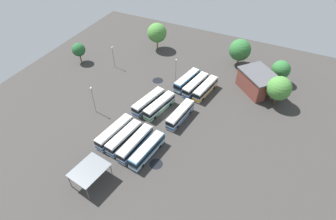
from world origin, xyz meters
TOP-DOWN VIEW (x-y plane):
  - ground_plane at (0.00, 0.00)m, footprint 108.33×108.33m
  - bus_row0_slot1 at (-15.08, 0.58)m, footprint 11.56×4.67m
  - bus_row0_slot2 at (-14.02, 3.93)m, footprint 11.79×4.61m
  - bus_row0_slot3 at (-13.63, 7.38)m, footprint 11.55×4.39m
  - bus_row1_slot0 at (-0.53, -5.34)m, footprint 12.07×4.98m
  - bus_row1_slot1 at (-0.27, -1.65)m, footprint 11.67×4.86m
  - bus_row1_slot3 at (0.43, 5.18)m, footprint 11.31×3.90m
  - bus_row2_slot0 at (13.97, -7.40)m, footprint 12.14×4.29m
  - bus_row2_slot1 at (14.55, -4.12)m, footprint 11.59×4.15m
  - bus_row2_slot2 at (15.01, -0.54)m, footprint 12.12×3.80m
  - bus_row2_slot3 at (15.65, 3.18)m, footprint 11.87×4.03m
  - depot_building at (-22.22, 21.25)m, footprint 14.25×14.48m
  - maintenance_shelter at (27.70, -4.43)m, footprint 8.68×7.26m
  - lamp_post_mid_lot at (8.11, -17.97)m, footprint 0.56×0.28m
  - lamp_post_near_entrance at (-13.83, -26.19)m, footprint 0.56×0.28m
  - lamp_post_by_building at (-16.25, -3.85)m, footprint 0.56×0.28m
  - tree_west_edge at (-17.99, 27.72)m, footprint 7.01×7.01m
  - tree_northeast at (-34.23, 11.96)m, footprint 7.41×7.41m
  - tree_northwest at (-31.76, -18.70)m, footprint 7.12×7.12m
  - tree_east_edge at (-11.53, -39.03)m, footprint 4.64×4.64m
  - tree_south_edge at (-29.44, 26.56)m, footprint 5.85×5.85m
  - puddle_near_shelter at (-13.24, -8.94)m, footprint 3.54×3.54m
  - puddle_back_corner at (17.12, 6.33)m, footprint 3.26×3.26m

SIDE VIEW (x-z plane):
  - ground_plane at x=0.00m, z-range 0.00..0.00m
  - puddle_near_shelter at x=-13.24m, z-range 0.00..0.01m
  - puddle_back_corner at x=17.12m, z-range 0.00..0.01m
  - bus_row1_slot3 at x=0.43m, z-range 0.10..3.65m
  - bus_row0_slot1 at x=-15.08m, z-range 0.10..3.65m
  - bus_row0_slot3 at x=-13.63m, z-range 0.10..3.65m
  - bus_row2_slot1 at x=14.55m, z-range 0.10..3.65m
  - bus_row1_slot1 at x=-0.27m, z-range 0.10..3.65m
  - bus_row0_slot2 at x=-14.02m, z-range 0.10..3.65m
  - bus_row2_slot3 at x=15.65m, z-range 0.10..3.65m
  - bus_row1_slot0 at x=-0.53m, z-range 0.10..3.65m
  - bus_row2_slot0 at x=13.97m, z-range 0.10..3.65m
  - bus_row2_slot2 at x=15.01m, z-range 0.10..3.65m
  - depot_building at x=-22.22m, z-range 0.02..6.36m
  - maintenance_shelter at x=27.70m, z-range 1.94..6.31m
  - lamp_post_by_building at x=-16.25m, z-range 0.41..8.15m
  - lamp_post_near_entrance at x=-13.83m, z-range 0.41..8.30m
  - lamp_post_mid_lot at x=8.11m, z-range 0.42..9.12m
  - tree_east_edge at x=-11.53m, z-range 1.24..8.40m
  - tree_south_edge at x=-29.44m, z-range 0.97..8.78m
  - tree_northeast at x=-34.23m, z-range 1.03..10.51m
  - tree_west_edge at x=-17.99m, z-range 1.13..10.41m
  - tree_northwest at x=-31.76m, z-range 1.48..11.57m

